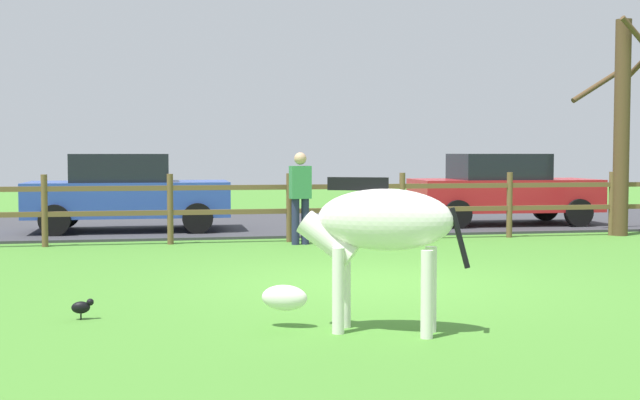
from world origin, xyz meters
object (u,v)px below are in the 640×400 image
Objects in this scene: crow_on_grass at (82,307)px; visitor_near_fence at (300,194)px; bare_tree at (622,121)px; parked_car_red at (502,188)px; zebra at (376,231)px; parked_car_blue at (127,192)px.

visitor_near_fence is at bearing 62.73° from crow_on_grass.
parked_car_red is (-1.49, 2.33, -1.40)m from bare_tree.
parked_car_red is at bearing 61.27° from zebra.
visitor_near_fence is (-5.00, -2.77, 0.06)m from parked_car_red.
parked_car_red reaches higher than zebra.
zebra is 10.46m from parked_car_blue.
visitor_near_fence is at bearing -176.13° from bare_tree.
bare_tree reaches higher than zebra.
parked_car_blue is 2.45× the size of visitor_near_fence.
zebra is at bearing -75.94° from parked_car_blue.
crow_on_grass is at bearing -145.38° from bare_tree.
bare_tree is 3.10m from parked_car_red.
zebra is 8.39× the size of crow_on_grass.
bare_tree is 1.04× the size of parked_car_red.
crow_on_grass is 7.10m from visitor_near_fence.
parked_car_blue is at bearing 166.39° from bare_tree.
parked_car_red is 5.72m from visitor_near_fence.
visitor_near_fence is (3.23, 6.27, 0.78)m from crow_on_grass.
bare_tree is 9.97m from parked_car_blue.
visitor_near_fence is at bearing 85.66° from zebra.
parked_car_blue is at bearing -179.97° from parked_car_red.
zebra is (-7.05, -7.82, -1.32)m from bare_tree.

